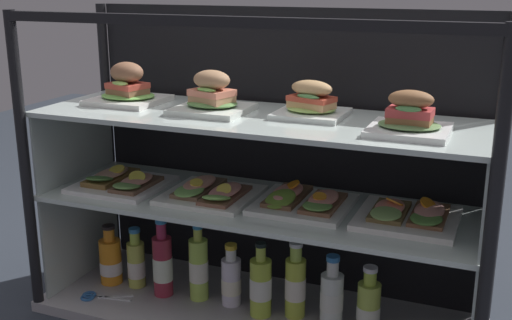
{
  "coord_description": "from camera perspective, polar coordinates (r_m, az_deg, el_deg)",
  "views": [
    {
      "loc": [
        0.67,
        -1.63,
        1.01
      ],
      "look_at": [
        0.0,
        0.0,
        0.5
      ],
      "focal_mm": 45.14,
      "sensor_mm": 36.0,
      "label": 1
    }
  ],
  "objects": [
    {
      "name": "case_base_deck",
      "position": [
        2.02,
        0.0,
        -13.42
      ],
      "size": [
        1.33,
        0.46,
        0.03
      ],
      "primitive_type": "cube",
      "color": "#A5A2A6",
      "rests_on": "ground"
    },
    {
      "name": "case_frame",
      "position": [
        1.95,
        1.47,
        0.85
      ],
      "size": [
        1.33,
        0.46,
        0.92
      ],
      "color": "black",
      "rests_on": "ground"
    },
    {
      "name": "riser_lower_tier",
      "position": [
        1.94,
        0.0,
        -8.75
      ],
      "size": [
        1.26,
        0.39,
        0.33
      ],
      "color": "silver",
      "rests_on": "case_base_deck"
    },
    {
      "name": "shelf_lower_glass",
      "position": [
        1.87,
        0.0,
        -3.97
      ],
      "size": [
        1.28,
        0.41,
        0.01
      ],
      "primitive_type": "cube",
      "color": "silver",
      "rests_on": "riser_lower_tier"
    },
    {
      "name": "riser_upper_tier",
      "position": [
        1.83,
        0.0,
        -0.21
      ],
      "size": [
        1.26,
        0.39,
        0.24
      ],
      "color": "silver",
      "rests_on": "shelf_lower_glass"
    },
    {
      "name": "shelf_upper_glass",
      "position": [
        1.8,
        0.0,
        3.69
      ],
      "size": [
        1.28,
        0.41,
        0.01
      ],
      "primitive_type": "cube",
      "color": "silver",
      "rests_on": "riser_upper_tier"
    },
    {
      "name": "plated_roll_sandwich_right_of_center",
      "position": [
        2.02,
        -11.31,
        6.21
      ],
      "size": [
        0.21,
        0.21,
        0.13
      ],
      "color": "white",
      "rests_on": "shelf_upper_glass"
    },
    {
      "name": "plated_roll_sandwich_center",
      "position": [
        1.85,
        -3.88,
        5.57
      ],
      "size": [
        0.2,
        0.2,
        0.12
      ],
      "color": "white",
      "rests_on": "shelf_upper_glass"
    },
    {
      "name": "plated_roll_sandwich_near_left_corner",
      "position": [
        1.8,
        4.93,
        5.02
      ],
      "size": [
        0.19,
        0.19,
        0.1
      ],
      "color": "white",
      "rests_on": "shelf_upper_glass"
    },
    {
      "name": "plated_roll_sandwich_mid_left",
      "position": [
        1.64,
        13.46,
        3.53
      ],
      "size": [
        0.2,
        0.2,
        0.11
      ],
      "color": "white",
      "rests_on": "shelf_upper_glass"
    },
    {
      "name": "open_sandwich_tray_far_left",
      "position": [
        2.04,
        -11.84,
        -1.9
      ],
      "size": [
        0.26,
        0.26,
        0.06
      ],
      "color": "white",
      "rests_on": "shelf_lower_glass"
    },
    {
      "name": "open_sandwich_tray_far_right",
      "position": [
        1.9,
        -4.09,
        -2.88
      ],
      "size": [
        0.26,
        0.26,
        0.06
      ],
      "color": "white",
      "rests_on": "shelf_lower_glass"
    },
    {
      "name": "open_sandwich_tray_right_of_center",
      "position": [
        1.83,
        4.2,
        -3.65
      ],
      "size": [
        0.26,
        0.26,
        0.06
      ],
      "color": "white",
      "rests_on": "shelf_lower_glass"
    },
    {
      "name": "open_sandwich_tray_mid_right",
      "position": [
        1.77,
        13.37,
        -4.8
      ],
      "size": [
        0.26,
        0.26,
        0.06
      ],
      "color": "white",
      "rests_on": "shelf_lower_glass"
    },
    {
      "name": "juice_bottle_front_middle",
      "position": [
        2.19,
        -12.76,
        -8.68
      ],
      "size": [
        0.07,
        0.07,
        0.2
      ],
      "color": "orange",
      "rests_on": "case_base_deck"
    },
    {
      "name": "juice_bottle_back_center",
      "position": [
        2.15,
        -10.57,
        -8.97
      ],
      "size": [
        0.06,
        0.06,
        0.2
      ],
      "color": "#C0C750",
      "rests_on": "case_base_deck"
    },
    {
      "name": "juice_bottle_front_right_end",
      "position": [
        2.07,
        -8.27,
        -9.15
      ],
      "size": [
        0.06,
        0.06,
        0.26
      ],
      "color": "#99293B",
      "rests_on": "case_base_deck"
    },
    {
      "name": "juice_bottle_front_left_end",
      "position": [
        2.04,
        -5.1,
        -9.52
      ],
      "size": [
        0.06,
        0.06,
        0.25
      ],
      "color": "#AFD751",
      "rests_on": "case_base_deck"
    },
    {
      "name": "juice_bottle_tucked_behind",
      "position": [
        2.01,
        -2.21,
        -10.63
      ],
      "size": [
        0.06,
        0.06,
        0.2
      ],
      "color": "white",
      "rests_on": "case_base_deck"
    },
    {
      "name": "juice_bottle_front_fourth",
      "position": [
        1.94,
        0.42,
        -11.1
      ],
      "size": [
        0.07,
        0.07,
        0.23
      ],
      "color": "#B7D243",
      "rests_on": "case_base_deck"
    },
    {
      "name": "juice_bottle_back_left",
      "position": [
        1.94,
        3.51,
        -11.03
      ],
      "size": [
        0.06,
        0.06,
        0.23
      ],
      "color": "#BFD142",
      "rests_on": "case_base_deck"
    },
    {
      "name": "juice_bottle_front_second",
      "position": [
        1.9,
        6.73,
        -12.01
      ],
      "size": [
        0.07,
        0.07,
        0.22
      ],
      "color": "white",
      "rests_on": "case_base_deck"
    },
    {
      "name": "juice_bottle_back_right",
      "position": [
        1.9,
        9.95,
        -12.58
      ],
      "size": [
        0.07,
        0.07,
        0.19
      ],
      "color": "#B3CE50",
      "rests_on": "case_base_deck"
    },
    {
      "name": "kitchen_scissors",
      "position": [
        2.14,
        -14.13,
        -11.64
      ],
      "size": [
        0.17,
        0.1,
        0.01
      ],
      "color": "silver",
      "rests_on": "case_base_deck"
    }
  ]
}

